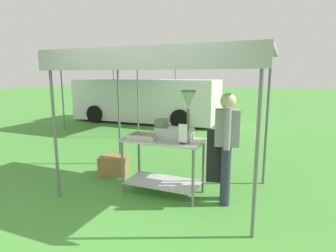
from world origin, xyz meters
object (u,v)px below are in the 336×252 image
object	(u,v)px
donut_fryer	(177,124)
vendor	(226,142)
menu_sign	(183,135)
supply_crate	(114,165)
donut_cart	(163,155)
donut_tray	(144,137)
neighbour_tent	(122,63)
stall_canopy	(165,58)
van_white	(146,100)

from	to	relation	value
donut_fryer	vendor	distance (m)	0.78
donut_fryer	menu_sign	distance (m)	0.30
supply_crate	vendor	bearing A→B (deg)	-8.98
donut_cart	vendor	xyz separation A→B (m)	(0.96, 0.07, 0.28)
donut_tray	neighbour_tent	world-z (taller)	neighbour_tent
neighbour_tent	donut_fryer	bearing A→B (deg)	-50.87
donut_cart	supply_crate	distance (m)	1.34
supply_crate	stall_canopy	bearing A→B (deg)	-14.51
donut_tray	donut_fryer	world-z (taller)	donut_fryer
stall_canopy	donut_fryer	xyz separation A→B (m)	(0.21, -0.06, -0.98)
supply_crate	van_white	distance (m)	6.16
vendor	supply_crate	distance (m)	2.29
menu_sign	van_white	xyz separation A→B (m)	(-3.82, 6.27, -0.13)
donut_cart	menu_sign	xyz separation A→B (m)	(0.38, -0.17, 0.39)
donut_fryer	supply_crate	xyz separation A→B (m)	(-1.40, 0.37, -0.95)
stall_canopy	donut_tray	world-z (taller)	stall_canopy
menu_sign	van_white	size ratio (longest dim) A/B	0.05
neighbour_tent	donut_cart	bearing A→B (deg)	-52.64
neighbour_tent	menu_sign	bearing A→B (deg)	-50.89
stall_canopy	neighbour_tent	bearing A→B (deg)	127.92
supply_crate	menu_sign	bearing A→B (deg)	-20.20
supply_crate	neighbour_tent	world-z (taller)	neighbour_tent
stall_canopy	supply_crate	bearing A→B (deg)	165.49
donut_tray	menu_sign	bearing A→B (deg)	-6.96
supply_crate	donut_fryer	bearing A→B (deg)	-14.58
stall_canopy	menu_sign	distance (m)	1.20
stall_canopy	supply_crate	world-z (taller)	stall_canopy
van_white	vendor	bearing A→B (deg)	-53.91
menu_sign	donut_cart	bearing A→B (deg)	155.80
vendor	van_white	xyz separation A→B (m)	(-4.40, 6.03, -0.02)
vendor	neighbour_tent	size ratio (longest dim) A/B	0.49
vendor	supply_crate	size ratio (longest dim) A/B	2.73
van_white	donut_tray	bearing A→B (deg)	-62.93
donut_tray	donut_fryer	bearing A→B (deg)	15.35
donut_tray	van_white	distance (m)	6.95
supply_crate	neighbour_tent	distance (m)	5.62
donut_cart	donut_tray	xyz separation A→B (m)	(-0.28, -0.09, 0.28)
donut_tray	supply_crate	world-z (taller)	donut_tray
donut_fryer	supply_crate	world-z (taller)	donut_fryer
donut_tray	supply_crate	xyz separation A→B (m)	(-0.92, 0.50, -0.73)
donut_tray	neighbour_tent	xyz separation A→B (m)	(-3.50, 5.03, 1.37)
donut_cart	donut_tray	world-z (taller)	donut_tray
donut_cart	vendor	size ratio (longest dim) A/B	0.78
donut_fryer	stall_canopy	bearing A→B (deg)	164.98
donut_cart	neighbour_tent	distance (m)	6.43
donut_cart	neighbour_tent	world-z (taller)	neighbour_tent
stall_canopy	vendor	distance (m)	1.54
vendor	supply_crate	bearing A→B (deg)	171.02
menu_sign	vendor	xyz separation A→B (m)	(0.57, 0.24, -0.11)
donut_cart	donut_tray	distance (m)	0.41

